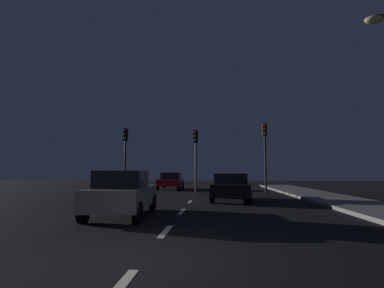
# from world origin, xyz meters

# --- Properties ---
(ground_plane) EXTENTS (80.00, 80.00, 0.00)m
(ground_plane) POSITION_xyz_m (0.00, 7.00, 0.00)
(ground_plane) COLOR black
(sidewalk_curb_right) EXTENTS (3.00, 40.00, 0.15)m
(sidewalk_curb_right) POSITION_xyz_m (7.50, 7.00, 0.07)
(sidewalk_curb_right) COLOR gray
(sidewalk_curb_right) RESTS_ON ground_plane
(lane_stripe_second) EXTENTS (0.16, 1.60, 0.01)m
(lane_stripe_second) POSITION_xyz_m (0.00, 2.60, 0.00)
(lane_stripe_second) COLOR silver
(lane_stripe_second) RESTS_ON ground_plane
(lane_stripe_third) EXTENTS (0.16, 1.60, 0.01)m
(lane_stripe_third) POSITION_xyz_m (0.00, 6.40, 0.00)
(lane_stripe_third) COLOR silver
(lane_stripe_third) RESTS_ON ground_plane
(lane_stripe_fourth) EXTENTS (0.16, 1.60, 0.01)m
(lane_stripe_fourth) POSITION_xyz_m (0.00, 10.20, 0.00)
(lane_stripe_fourth) COLOR silver
(lane_stripe_fourth) RESTS_ON ground_plane
(traffic_signal_left) EXTENTS (0.32, 0.38, 4.71)m
(traffic_signal_left) POSITION_xyz_m (-5.30, 16.40, 3.31)
(traffic_signal_left) COLOR black
(traffic_signal_left) RESTS_ON ground_plane
(traffic_signal_center) EXTENTS (0.32, 0.38, 4.53)m
(traffic_signal_center) POSITION_xyz_m (-0.08, 16.40, 3.19)
(traffic_signal_center) COLOR #4C4C51
(traffic_signal_center) RESTS_ON ground_plane
(traffic_signal_right) EXTENTS (0.32, 0.38, 4.99)m
(traffic_signal_right) POSITION_xyz_m (4.86, 16.40, 3.49)
(traffic_signal_right) COLOR black
(traffic_signal_right) RESTS_ON ground_plane
(car_stopped_ahead) EXTENTS (2.25, 4.27, 1.42)m
(car_stopped_ahead) POSITION_xyz_m (2.13, 10.89, 0.73)
(car_stopped_ahead) COLOR black
(car_stopped_ahead) RESTS_ON ground_plane
(car_adjacent_lane) EXTENTS (2.05, 4.30, 1.55)m
(car_adjacent_lane) POSITION_xyz_m (-1.90, 5.12, 0.78)
(car_adjacent_lane) COLOR gray
(car_adjacent_lane) RESTS_ON ground_plane
(car_oncoming_far) EXTENTS (1.96, 4.21, 1.45)m
(car_oncoming_far) POSITION_xyz_m (-2.52, 20.87, 0.74)
(car_oncoming_far) COLOR #B21919
(car_oncoming_far) RESTS_ON ground_plane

